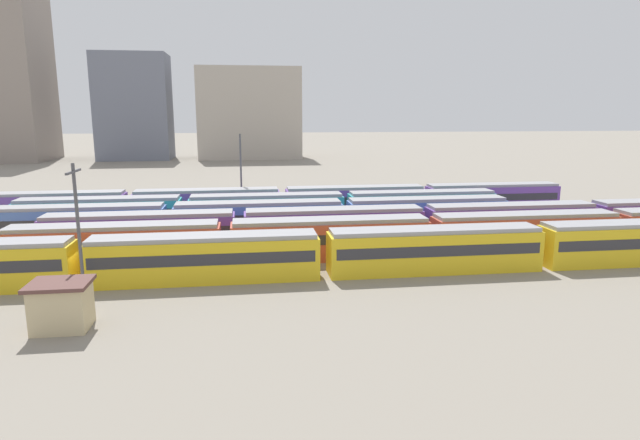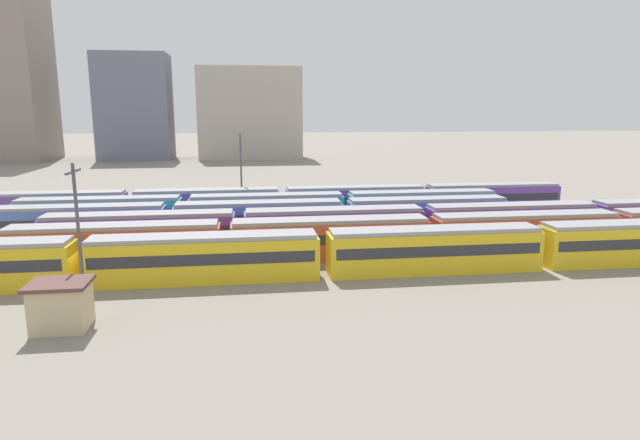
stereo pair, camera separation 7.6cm
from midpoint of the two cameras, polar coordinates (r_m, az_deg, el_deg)
name	(u,v)px [view 2 (the right image)]	position (r m, az deg, el deg)	size (l,w,h in m)	color
ground_plane	(123,245)	(58.01, -20.09, -2.51)	(600.00, 600.00, 0.00)	gray
train_track_0	(434,249)	(46.28, 12.05, -3.05)	(93.60, 3.06, 3.75)	yellow
train_track_1	(615,229)	(60.43, 28.76, -0.85)	(112.50, 3.06, 3.75)	#BC4C38
train_track_2	(593,219)	(65.25, 26.92, 0.13)	(112.50, 3.06, 3.75)	#6B429E
train_track_3	(259,218)	(58.80, -6.42, 0.20)	(55.80, 3.06, 3.75)	#4C70BC
train_track_4	(267,209)	(63.95, -5.58, 1.12)	(55.80, 3.06, 3.75)	teal
train_track_5	(283,202)	(69.18, -3.93, 1.93)	(74.70, 3.06, 3.75)	#6B429E
catenary_pole_0	(78,224)	(41.80, -24.20, -0.40)	(0.24, 3.20, 9.75)	#4C4C51
catenary_pole_1	(241,170)	(71.65, -8.32, 5.29)	(0.24, 3.20, 10.45)	#4C4C51
signal_hut	(61,305)	(37.16, -25.66, -8.11)	(3.60, 3.00, 3.04)	#C6B284
distant_building_0	(7,77)	(171.92, -30.18, 12.96)	(19.05, 21.49, 44.94)	gray
distant_building_1	(135,107)	(162.57, -19.00, 11.23)	(19.53, 14.13, 29.07)	slate
distant_building_2	(250,113)	(159.72, -7.41, 11.12)	(28.90, 16.55, 25.54)	#B2A899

